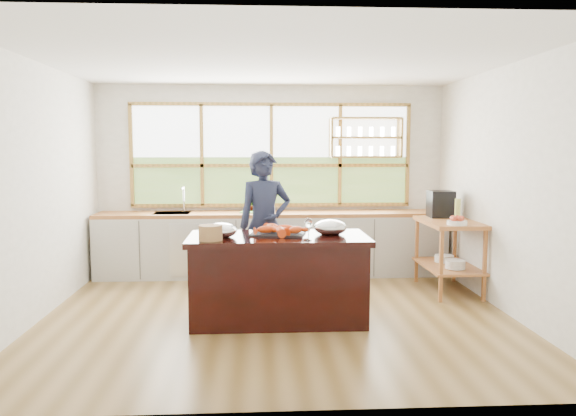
{
  "coord_description": "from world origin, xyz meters",
  "views": [
    {
      "loc": [
        -0.22,
        -5.93,
        1.8
      ],
      "look_at": [
        0.12,
        0.15,
        1.15
      ],
      "focal_mm": 35.0,
      "sensor_mm": 36.0,
      "label": 1
    }
  ],
  "objects": [
    {
      "name": "cook",
      "position": [
        -0.12,
        0.72,
        0.88
      ],
      "size": [
        0.73,
        0.57,
        1.77
      ],
      "primitive_type": "imported",
      "rotation": [
        0.0,
        0.0,
        0.24
      ],
      "color": "#1A1F35",
      "rests_on": "ground_plane"
    },
    {
      "name": "right_shelf_unit",
      "position": [
        2.19,
        0.89,
        0.6
      ],
      "size": [
        0.62,
        1.1,
        0.9
      ],
      "color": "#AD6C2F",
      "rests_on": "ground_plane"
    },
    {
      "name": "mixing_bowl_right",
      "position": [
        0.55,
        -0.14,
        0.97
      ],
      "size": [
        0.35,
        0.35,
        0.17
      ],
      "primitive_type": "ellipsoid",
      "color": "silver",
      "rests_on": "island"
    },
    {
      "name": "lobster_pile",
      "position": [
        0.02,
        -0.15,
        0.96
      ],
      "size": [
        0.52,
        0.48,
        0.08
      ],
      "color": "#DF3D09",
      "rests_on": "slate_board"
    },
    {
      "name": "espresso_machine",
      "position": [
        2.19,
        1.25,
        1.07
      ],
      "size": [
        0.32,
        0.34,
        0.35
      ],
      "primitive_type": "cube",
      "rotation": [
        0.0,
        0.0,
        -0.05
      ],
      "color": "black",
      "rests_on": "right_shelf_unit"
    },
    {
      "name": "back_counter",
      "position": [
        -0.02,
        1.94,
        0.45
      ],
      "size": [
        4.9,
        0.63,
        0.9
      ],
      "color": "beige",
      "rests_on": "ground_plane"
    },
    {
      "name": "island",
      "position": [
        0.0,
        -0.2,
        0.45
      ],
      "size": [
        1.85,
        0.9,
        0.9
      ],
      "color": "black",
      "rests_on": "ground_plane"
    },
    {
      "name": "slate_board",
      "position": [
        0.0,
        -0.12,
        0.91
      ],
      "size": [
        0.62,
        0.5,
        0.02
      ],
      "primitive_type": "cube",
      "rotation": [
        0.0,
        0.0,
        -0.19
      ],
      "color": "black",
      "rests_on": "island"
    },
    {
      "name": "wicker_basket",
      "position": [
        -0.67,
        -0.46,
        0.97
      ],
      "size": [
        0.23,
        0.23,
        0.15
      ],
      "primitive_type": "cylinder",
      "color": "olive",
      "rests_on": "island"
    },
    {
      "name": "wine_glass",
      "position": [
        0.29,
        -0.52,
        1.06
      ],
      "size": [
        0.08,
        0.08,
        0.22
      ],
      "color": "white",
      "rests_on": "island"
    },
    {
      "name": "potted_plant",
      "position": [
        -0.29,
        2.0,
        1.04
      ],
      "size": [
        0.16,
        0.11,
        0.28
      ],
      "primitive_type": "imported",
      "rotation": [
        0.0,
        0.0,
        -0.09
      ],
      "color": "slate",
      "rests_on": "back_counter"
    },
    {
      "name": "parchment_roll",
      "position": [
        -0.74,
        -0.03,
        0.94
      ],
      "size": [
        0.19,
        0.31,
        0.08
      ],
      "primitive_type": "cylinder",
      "rotation": [
        1.57,
        0.0,
        0.38
      ],
      "color": "white",
      "rests_on": "island"
    },
    {
      "name": "room_shell",
      "position": [
        0.02,
        0.51,
        1.75
      ],
      "size": [
        5.02,
        4.52,
        2.71
      ],
      "color": "white",
      "rests_on": "ground_plane"
    },
    {
      "name": "mixing_bowl_left",
      "position": [
        -0.58,
        -0.27,
        0.97
      ],
      "size": [
        0.33,
        0.33,
        0.16
      ],
      "primitive_type": "ellipsoid",
      "color": "silver",
      "rests_on": "island"
    },
    {
      "name": "wine_bottle",
      "position": [
        2.24,
        0.77,
        1.04
      ],
      "size": [
        0.09,
        0.09,
        0.29
      ],
      "primitive_type": "cylinder",
      "rotation": [
        0.0,
        0.0,
        -0.3
      ],
      "color": "#B2BE54",
      "rests_on": "right_shelf_unit"
    },
    {
      "name": "cutting_board",
      "position": [
        -0.23,
        1.94,
        0.91
      ],
      "size": [
        0.45,
        0.38,
        0.01
      ],
      "primitive_type": "cube",
      "rotation": [
        0.0,
        0.0,
        -0.21
      ],
      "color": "#54B242",
      "rests_on": "back_counter"
    },
    {
      "name": "fruit_bowl",
      "position": [
        2.14,
        0.5,
        0.94
      ],
      "size": [
        0.24,
        0.24,
        0.11
      ],
      "color": "white",
      "rests_on": "right_shelf_unit"
    },
    {
      "name": "ground_plane",
      "position": [
        0.0,
        0.0,
        0.0
      ],
      "size": [
        5.0,
        5.0,
        0.0
      ],
      "primitive_type": "plane",
      "color": "olive"
    }
  ]
}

